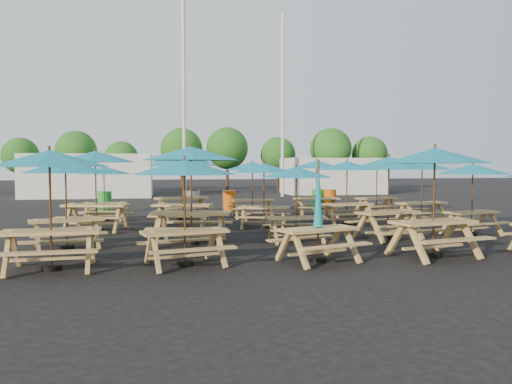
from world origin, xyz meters
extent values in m
plane|color=black|center=(0.00, 0.00, 0.00)|extent=(120.00, 120.00, 0.00)
cube|color=#AD8A4D|center=(-5.43, -5.84, 0.76)|extent=(1.88, 0.80, 0.06)
cube|color=#AD8A4D|center=(-5.40, -6.52, 0.46)|extent=(1.86, 0.34, 0.04)
cube|color=#AD8A4D|center=(-5.46, -5.16, 0.46)|extent=(1.86, 0.34, 0.04)
cylinder|color=black|center=(-5.43, -5.84, 0.05)|extent=(0.37, 0.37, 0.10)
cylinder|color=brown|center=(-5.43, -5.84, 1.18)|extent=(0.05, 0.05, 2.36)
cone|color=#127896|center=(-5.43, -5.84, 2.18)|extent=(2.41, 2.41, 0.33)
cube|color=#AD8A4D|center=(-5.62, -3.21, 0.71)|extent=(1.83, 1.11, 0.06)
cube|color=#AD8A4D|center=(-5.45, -3.81, 0.43)|extent=(1.71, 0.70, 0.04)
cube|color=#AD8A4D|center=(-5.79, -2.60, 0.43)|extent=(1.71, 0.70, 0.04)
cylinder|color=black|center=(-5.62, -3.21, 0.05)|extent=(0.34, 0.34, 0.10)
cylinder|color=brown|center=(-5.62, -3.21, 1.10)|extent=(0.04, 0.04, 2.19)
cone|color=#127896|center=(-5.62, -3.21, 2.02)|extent=(2.64, 2.64, 0.30)
cube|color=#AD8A4D|center=(-5.34, 0.11, 0.81)|extent=(2.09, 1.17, 0.07)
cube|color=#AD8A4D|center=(-5.49, -0.59, 0.49)|extent=(1.99, 0.69, 0.04)
cube|color=#AD8A4D|center=(-5.18, 0.82, 0.49)|extent=(1.99, 0.69, 0.04)
cylinder|color=black|center=(-5.34, 0.11, 0.05)|extent=(0.39, 0.39, 0.11)
cylinder|color=brown|center=(-5.34, 0.11, 1.26)|extent=(0.05, 0.05, 2.52)
cone|color=#127896|center=(-5.34, 0.11, 2.33)|extent=(2.93, 2.93, 0.35)
cube|color=#AD8A4D|center=(-5.41, 3.06, 0.65)|extent=(1.60, 0.64, 0.05)
cube|color=#AD8A4D|center=(-5.42, 2.47, 0.40)|extent=(1.60, 0.25, 0.04)
cube|color=#AD8A4D|center=(-5.41, 3.64, 0.40)|extent=(1.60, 0.25, 0.04)
cylinder|color=black|center=(-5.41, 3.06, 0.04)|extent=(0.32, 0.32, 0.09)
cylinder|color=brown|center=(-5.41, 3.06, 1.02)|extent=(0.04, 0.04, 2.04)
cone|color=#127896|center=(-5.41, 3.06, 1.88)|extent=(2.01, 2.01, 0.28)
cube|color=#AD8A4D|center=(-2.86, -5.88, 0.70)|extent=(1.82, 1.05, 0.06)
cube|color=#AD8A4D|center=(-2.71, -6.49, 0.43)|extent=(1.72, 0.63, 0.04)
cube|color=#AD8A4D|center=(-3.00, -5.27, 0.43)|extent=(1.72, 0.63, 0.04)
cylinder|color=black|center=(-2.86, -5.88, 0.05)|extent=(0.34, 0.34, 0.09)
cylinder|color=brown|center=(-2.86, -5.88, 1.09)|extent=(0.04, 0.04, 2.18)
cone|color=#127896|center=(-2.86, -5.88, 2.01)|extent=(2.57, 2.57, 0.30)
cube|color=#AD8A4D|center=(-2.57, -3.14, 0.82)|extent=(2.12, 1.20, 0.07)
cube|color=#AD8A4D|center=(-2.73, -3.86, 0.50)|extent=(2.01, 0.71, 0.04)
cube|color=#AD8A4D|center=(-2.41, -2.43, 0.50)|extent=(2.01, 0.71, 0.04)
cylinder|color=black|center=(-2.57, -3.14, 0.06)|extent=(0.40, 0.40, 0.11)
cylinder|color=brown|center=(-2.57, -3.14, 1.28)|extent=(0.05, 0.05, 2.56)
cone|color=#127896|center=(-2.57, -3.14, 2.36)|extent=(2.98, 2.98, 0.36)
cube|color=#AD8A4D|center=(-2.65, 0.19, 0.77)|extent=(1.99, 1.22, 0.06)
cube|color=#AD8A4D|center=(-2.85, -0.46, 0.47)|extent=(1.86, 0.78, 0.04)
cube|color=#AD8A4D|center=(-2.46, 0.85, 0.47)|extent=(1.86, 0.78, 0.04)
cylinder|color=black|center=(-2.65, 0.19, 0.05)|extent=(0.37, 0.37, 0.10)
cylinder|color=brown|center=(-2.65, 0.19, 1.19)|extent=(0.05, 0.05, 2.38)
cone|color=#127896|center=(-2.65, 0.19, 2.20)|extent=(2.88, 2.88, 0.33)
cube|color=#AD8A4D|center=(-2.58, 3.13, 0.81)|extent=(2.11, 1.26, 0.07)
cube|color=#AD8A4D|center=(-2.39, 2.43, 0.49)|extent=(1.98, 0.79, 0.04)
cube|color=#AD8A4D|center=(-2.77, 3.82, 0.49)|extent=(1.98, 0.79, 0.04)
cylinder|color=black|center=(-2.58, 3.13, 0.05)|extent=(0.39, 0.39, 0.11)
cylinder|color=brown|center=(-2.58, 3.13, 1.26)|extent=(0.05, 0.05, 2.52)
cone|color=#127896|center=(-2.58, 3.13, 2.32)|extent=(3.02, 3.02, 0.35)
cube|color=#AD8A4D|center=(-0.07, -5.97, 0.70)|extent=(1.82, 1.16, 0.06)
cube|color=#AD8A4D|center=(0.13, -6.57, 0.42)|extent=(1.69, 0.75, 0.04)
cube|color=#AD8A4D|center=(-0.26, -5.38, 0.42)|extent=(1.69, 0.75, 0.04)
cylinder|color=black|center=(-0.07, -5.97, 0.05)|extent=(0.34, 0.34, 0.09)
cylinder|color=brown|center=(-0.07, -5.97, 1.09)|extent=(0.04, 0.04, 2.17)
cone|color=#127896|center=(-0.07, -5.97, 1.46)|extent=(0.21, 0.21, 1.42)
cube|color=#AD8A4D|center=(0.21, -3.20, 0.65)|extent=(1.60, 0.66, 0.05)
cube|color=#AD8A4D|center=(0.19, -3.79, 0.40)|extent=(1.59, 0.26, 0.04)
cube|color=#AD8A4D|center=(0.22, -2.62, 0.40)|extent=(1.59, 0.26, 0.04)
cylinder|color=black|center=(0.21, -3.20, 0.04)|extent=(0.32, 0.32, 0.09)
cylinder|color=brown|center=(0.21, -3.20, 1.01)|extent=(0.04, 0.04, 2.03)
cone|color=#127896|center=(0.21, -3.20, 1.87)|extent=(2.03, 2.03, 0.28)
cube|color=#AD8A4D|center=(-0.05, -0.16, 0.69)|extent=(1.79, 1.14, 0.06)
cube|color=#AD8A4D|center=(-0.24, -0.74, 0.42)|extent=(1.66, 0.74, 0.04)
cube|color=#AD8A4D|center=(0.14, 0.42, 0.42)|extent=(1.66, 0.74, 0.04)
cylinder|color=black|center=(-0.05, -0.16, 0.05)|extent=(0.33, 0.33, 0.09)
cylinder|color=brown|center=(-0.05, -0.16, 1.07)|extent=(0.04, 0.04, 2.14)
cone|color=#127896|center=(-0.05, -0.16, 1.97)|extent=(2.63, 2.63, 0.30)
cube|color=#AD8A4D|center=(0.13, 2.96, 0.71)|extent=(1.74, 0.70, 0.06)
cube|color=#AD8A4D|center=(0.12, 2.33, 0.43)|extent=(1.73, 0.27, 0.04)
cube|color=#AD8A4D|center=(0.14, 3.59, 0.43)|extent=(1.73, 0.27, 0.04)
cylinder|color=black|center=(0.13, 2.96, 0.05)|extent=(0.35, 0.35, 0.10)
cylinder|color=brown|center=(0.13, 2.96, 1.10)|extent=(0.04, 0.04, 2.21)
cone|color=#127896|center=(0.13, 2.96, 2.03)|extent=(2.19, 2.19, 0.31)
cube|color=#AD8A4D|center=(2.63, -5.91, 0.79)|extent=(2.04, 1.14, 0.06)
cube|color=#AD8A4D|center=(2.78, -6.60, 0.48)|extent=(1.94, 0.67, 0.04)
cube|color=#AD8A4D|center=(2.48, -5.22, 0.48)|extent=(1.94, 0.67, 0.04)
cylinder|color=black|center=(2.63, -5.91, 0.05)|extent=(0.38, 0.38, 0.11)
cylinder|color=brown|center=(2.63, -5.91, 1.23)|extent=(0.05, 0.05, 2.46)
cone|color=#127896|center=(2.63, -5.91, 2.27)|extent=(2.85, 2.85, 0.34)
cube|color=#AD8A4D|center=(2.87, -3.14, 0.74)|extent=(1.93, 1.20, 0.06)
cube|color=#AD8A4D|center=(3.07, -3.77, 0.45)|extent=(1.80, 0.77, 0.04)
cube|color=#AD8A4D|center=(2.68, -2.50, 0.45)|extent=(1.80, 0.77, 0.04)
cylinder|color=black|center=(2.87, -3.14, 0.05)|extent=(0.36, 0.36, 0.10)
cylinder|color=brown|center=(2.87, -3.14, 1.15)|extent=(0.04, 0.04, 2.31)
cone|color=#127896|center=(2.87, -3.14, 2.13)|extent=(2.81, 2.81, 0.32)
cube|color=#AD8A4D|center=(2.93, 0.20, 0.71)|extent=(1.78, 0.81, 0.06)
cube|color=#AD8A4D|center=(2.98, -0.44, 0.43)|extent=(1.75, 0.37, 0.04)
cube|color=#AD8A4D|center=(2.88, 0.83, 0.43)|extent=(1.75, 0.37, 0.04)
cylinder|color=black|center=(2.93, 0.20, 0.05)|extent=(0.35, 0.35, 0.10)
cylinder|color=brown|center=(2.93, 0.20, 1.11)|extent=(0.04, 0.04, 2.22)
cone|color=#127896|center=(2.93, 0.20, 2.05)|extent=(2.32, 2.32, 0.31)
cube|color=#AD8A4D|center=(2.72, 2.95, 0.73)|extent=(1.82, 0.79, 0.06)
cube|color=#AD8A4D|center=(2.68, 2.29, 0.45)|extent=(1.79, 0.35, 0.04)
cube|color=#AD8A4D|center=(2.76, 3.60, 0.45)|extent=(1.79, 0.35, 0.04)
cylinder|color=black|center=(2.72, 2.95, 0.05)|extent=(0.36, 0.36, 0.10)
cylinder|color=brown|center=(2.72, 2.95, 1.14)|extent=(0.04, 0.04, 2.28)
cone|color=#127896|center=(2.72, 2.95, 2.10)|extent=(2.34, 2.34, 0.32)
cube|color=#AD8A4D|center=(5.61, -2.91, 0.68)|extent=(1.75, 1.01, 0.05)
cube|color=#AD8A4D|center=(5.75, -3.50, 0.41)|extent=(1.66, 0.61, 0.04)
cube|color=#AD8A4D|center=(5.46, -2.32, 0.41)|extent=(1.66, 0.61, 0.04)
cylinder|color=black|center=(5.61, -2.91, 0.05)|extent=(0.33, 0.33, 0.09)
cylinder|color=brown|center=(5.61, -2.91, 1.05)|extent=(0.04, 0.04, 2.11)
cone|color=#127896|center=(5.61, -2.91, 1.94)|extent=(2.48, 2.48, 0.29)
cube|color=#AD8A4D|center=(5.72, 0.18, 0.72)|extent=(1.86, 1.04, 0.06)
cube|color=#AD8A4D|center=(5.86, -0.45, 0.44)|extent=(1.76, 0.61, 0.04)
cube|color=#AD8A4D|center=(5.58, 0.81, 0.44)|extent=(1.76, 0.61, 0.04)
cylinder|color=black|center=(5.72, 0.18, 0.05)|extent=(0.35, 0.35, 0.10)
cylinder|color=brown|center=(5.72, 0.18, 1.12)|extent=(0.04, 0.04, 2.24)
cone|color=#127896|center=(5.72, 0.18, 2.06)|extent=(2.60, 2.60, 0.31)
cube|color=#AD8A4D|center=(5.34, 3.11, 0.71)|extent=(1.85, 1.13, 0.06)
cube|color=#AD8A4D|center=(5.52, 2.50, 0.43)|extent=(1.73, 0.72, 0.04)
cube|color=#AD8A4D|center=(5.16, 3.72, 0.43)|extent=(1.73, 0.72, 0.04)
cylinder|color=black|center=(5.34, 3.11, 0.05)|extent=(0.35, 0.35, 0.10)
cylinder|color=brown|center=(5.34, 3.11, 1.10)|extent=(0.04, 0.04, 2.21)
cone|color=#127896|center=(5.34, 3.11, 2.04)|extent=(2.67, 2.67, 0.31)
cylinder|color=green|center=(-5.76, 6.32, 0.47)|extent=(0.59, 0.59, 0.94)
cylinder|color=gray|center=(-1.95, 6.30, 0.47)|extent=(0.59, 0.59, 0.94)
cylinder|color=gray|center=(-2.00, 6.30, 0.47)|extent=(0.59, 0.59, 0.94)
cylinder|color=#D0560C|center=(-0.37, 5.94, 0.47)|extent=(0.59, 0.59, 0.94)
cylinder|color=green|center=(3.85, 6.31, 0.47)|extent=(0.59, 0.59, 0.94)
cylinder|color=#D0560C|center=(4.30, 5.91, 0.47)|extent=(0.59, 0.59, 0.94)
cylinder|color=silver|center=(-2.00, 14.00, 6.00)|extent=(0.20, 0.20, 12.00)
cylinder|color=silver|center=(4.50, 16.00, 6.00)|extent=(0.20, 0.20, 12.00)
cube|color=silver|center=(-8.00, 18.00, 1.40)|extent=(8.00, 4.00, 2.80)
cube|color=silver|center=(9.00, 19.00, 1.30)|extent=(7.00, 4.00, 2.60)
cylinder|color=#382314|center=(-14.07, 25.25, 0.96)|extent=(0.24, 0.24, 1.92)
sphere|color=#1E5919|center=(-14.07, 25.25, 2.84)|extent=(2.80, 2.80, 2.80)
cylinder|color=#382314|center=(-9.74, 23.90, 1.07)|extent=(0.24, 0.24, 2.14)
sphere|color=#1E5919|center=(-9.74, 23.90, 3.16)|extent=(3.11, 3.11, 3.11)
cylinder|color=#382314|center=(-6.39, 23.65, 0.89)|extent=(0.24, 0.24, 1.78)
sphere|color=#1E5919|center=(-6.39, 23.65, 2.63)|extent=(2.59, 2.59, 2.59)
cylinder|color=#382314|center=(-1.75, 24.72, 1.16)|extent=(0.24, 0.24, 2.31)
sphere|color=#1E5919|center=(-1.75, 24.72, 3.41)|extent=(3.36, 3.36, 3.36)
cylinder|color=#382314|center=(1.90, 24.26, 1.17)|extent=(0.24, 0.24, 2.35)
sphere|color=#1E5919|center=(1.90, 24.26, 3.47)|extent=(3.41, 3.41, 3.41)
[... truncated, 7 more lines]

